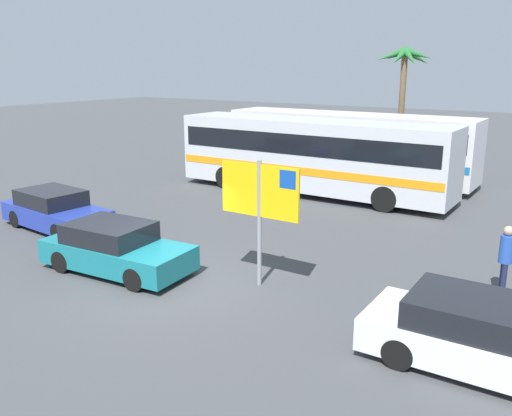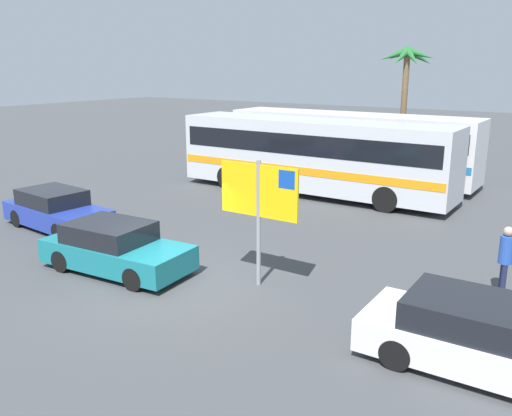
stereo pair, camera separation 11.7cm
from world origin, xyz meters
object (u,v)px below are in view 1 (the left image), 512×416
at_px(bus_rear_coach, 348,143).
at_px(ferry_sign, 261,196).
at_px(car_blue, 55,211).
at_px(pedestrian_crossing_lot, 506,255).
at_px(car_teal, 115,248).
at_px(bus_front_coach, 312,153).
at_px(car_white, 484,337).

xyz_separation_m(bus_rear_coach, ferry_sign, (3.62, -13.34, 0.54)).
relative_size(car_blue, pedestrian_crossing_lot, 2.43).
bearing_deg(car_teal, ferry_sign, 15.09).
bearing_deg(pedestrian_crossing_lot, bus_front_coach, -56.05).
height_order(bus_rear_coach, car_blue, bus_rear_coach).
bearing_deg(bus_front_coach, bus_rear_coach, 89.61).
relative_size(car_teal, car_blue, 0.99).
bearing_deg(car_white, ferry_sign, 168.31).
xyz_separation_m(car_blue, car_white, (14.00, -1.36, 0.00)).
xyz_separation_m(bus_rear_coach, car_white, (9.13, -14.41, -1.15)).
height_order(bus_rear_coach, car_white, bus_rear_coach).
height_order(car_teal, car_blue, same).
bearing_deg(car_white, bus_rear_coach, 121.61).
height_order(bus_front_coach, pedestrian_crossing_lot, bus_front_coach).
height_order(bus_front_coach, car_blue, bus_front_coach).
xyz_separation_m(bus_front_coach, pedestrian_crossing_lot, (8.87, -7.03, -0.74)).
bearing_deg(bus_rear_coach, car_blue, -110.47).
distance_m(ferry_sign, car_teal, 4.37).
xyz_separation_m(ferry_sign, car_white, (5.51, -1.07, -1.69)).
xyz_separation_m(bus_rear_coach, car_blue, (-4.87, -13.05, -1.15)).
relative_size(ferry_sign, pedestrian_crossing_lot, 1.82).
distance_m(bus_rear_coach, car_blue, 13.98).
bearing_deg(car_teal, car_white, -2.50).
relative_size(car_teal, car_white, 0.95).
bearing_deg(ferry_sign, pedestrian_crossing_lot, 26.49).
xyz_separation_m(car_teal, car_blue, (-4.68, 1.62, -0.00)).
distance_m(bus_front_coach, bus_rear_coach, 3.67).
bearing_deg(car_teal, car_blue, 156.86).
relative_size(bus_rear_coach, ferry_sign, 3.75).
height_order(bus_front_coach, car_white, bus_front_coach).
height_order(car_teal, pedestrian_crossing_lot, pedestrian_crossing_lot).
distance_m(bus_front_coach, ferry_sign, 10.35).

